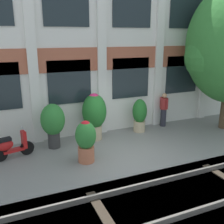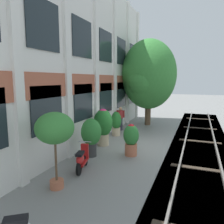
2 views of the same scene
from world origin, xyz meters
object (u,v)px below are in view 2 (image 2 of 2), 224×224
Objects in this scene: potted_plant_ribbed_drum at (103,124)px; resident_by_doorway at (121,118)px; broadleaf_tree at (149,76)px; potted_plant_glazed_jar at (116,123)px; scooter_second_parked at (82,159)px; potted_plant_stone_basin at (91,134)px; potted_plant_fluted_column at (131,138)px; potted_plant_low_pan at (55,130)px.

resident_by_doorway is (3.41, 0.27, -0.28)m from potted_plant_ribbed_drum.
potted_plant_glazed_jar is at bearing 164.03° from broadleaf_tree.
scooter_second_parked is at bearing 177.16° from broadleaf_tree.
potted_plant_stone_basin is at bearing 173.78° from broadleaf_tree.
potted_plant_ribbed_drum is (-5.80, 0.99, -2.44)m from broadleaf_tree.
potted_plant_stone_basin is at bearing 0.20° from scooter_second_parked.
broadleaf_tree is 9.47m from scooter_second_parked.
scooter_second_parked is at bearing 151.82° from potted_plant_fluted_column.
potted_plant_fluted_column reaches higher than scooter_second_parked.
potted_plant_low_pan is (-10.35, 0.52, -1.71)m from broadleaf_tree.
broadleaf_tree reaches higher than potted_plant_low_pan.
potted_plant_ribbed_drum reaches higher than scooter_second_parked.
potted_plant_low_pan is 1.54× the size of resident_by_doorway.
potted_plant_fluted_column is 0.98× the size of potted_plant_glazed_jar.
resident_by_doorway is (4.32, 2.01, 0.03)m from potted_plant_fluted_column.
scooter_second_parked is 6.61m from resident_by_doorway.
broadleaf_tree is at bearing 148.31° from resident_by_doorway.
scooter_second_parked is (-1.49, -0.37, -0.55)m from potted_plant_stone_basin.
potted_plant_glazed_jar is at bearing 3.94° from potted_plant_stone_basin.
potted_plant_low_pan reaches higher than potted_plant_glazed_jar.
broadleaf_tree is at bearing -9.70° from potted_plant_ribbed_drum.
potted_plant_low_pan is at bearing 177.11° from broadleaf_tree.
potted_plant_low_pan is (-3.64, 1.27, 1.04)m from potted_plant_fluted_column.
broadleaf_tree reaches higher than potted_plant_ribbed_drum.
scooter_second_parked is (-5.21, -0.62, -0.32)m from potted_plant_glazed_jar.
potted_plant_ribbed_drum is at bearing 5.87° from potted_plant_low_pan.
broadleaf_tree reaches higher than resident_by_doorway.
broadleaf_tree is 7.92m from potted_plant_stone_basin.
potted_plant_glazed_jar is (2.98, 1.82, -0.03)m from potted_plant_fluted_column.
broadleaf_tree is 4.48× the size of scooter_second_parked.
resident_by_doorway is at bearing 5.32° from potted_plant_low_pan.
broadleaf_tree reaches higher than potted_plant_stone_basin.
potted_plant_stone_basin is (-3.72, -0.26, 0.23)m from potted_plant_glazed_jar.
potted_plant_stone_basin reaches higher than resident_by_doorway.
potted_plant_ribbed_drum is at bearing -3.82° from scooter_second_parked.
resident_by_doorway is (5.06, 0.45, -0.17)m from potted_plant_stone_basin.
potted_plant_ribbed_drum is 1.99m from potted_plant_fluted_column.
potted_plant_fluted_column is 0.59× the size of potted_plant_low_pan.
potted_plant_stone_basin is at bearing -173.82° from potted_plant_ribbed_drum.
potted_plant_stone_basin is 1.08× the size of resident_by_doorway.
potted_plant_stone_basin reaches higher than scooter_second_parked.
potted_plant_fluted_column is 4.00m from potted_plant_low_pan.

